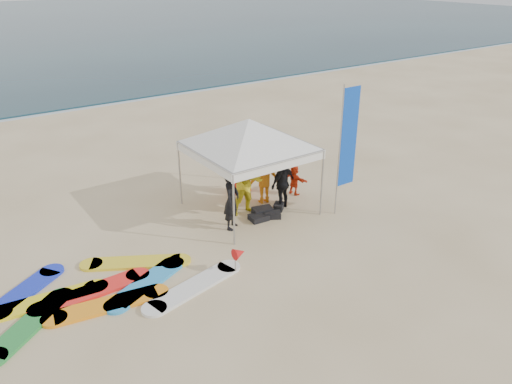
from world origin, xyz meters
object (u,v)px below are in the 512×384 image
Objects in this scene: canopy_tent at (249,119)px; person_black_a at (232,200)px; person_orange_b at (241,168)px; surfboard_spread at (98,293)px; feather_flag at (348,139)px; person_black_b at (283,183)px; person_yellow at (248,184)px; person_seated at (294,180)px; marker_pennant at (239,253)px; person_orange_a at (264,177)px.

person_black_a is at bearing -146.91° from canopy_tent.
surfboard_spread is at bearing 39.22° from person_orange_b.
surfboard_spread is at bearing 179.12° from feather_flag.
person_black_b is at bearing -29.86° from canopy_tent.
person_black_a is 0.91× the size of person_yellow.
feather_flag is (2.13, -1.66, -0.52)m from canopy_tent.
person_black_a is at bearing -143.52° from person_yellow.
person_orange_b is at bearing -87.19° from person_black_b.
person_yellow is 1.09× the size of person_orange_b.
person_seated is 2.83m from canopy_tent.
marker_pennant is (-2.87, -2.09, -0.29)m from person_black_b.
marker_pennant is at bearing -18.64° from surfboard_spread.
person_orange_a is 0.68m from person_black_b.
person_orange_b is at bearing 71.27° from person_yellow.
person_seated is at bearing 15.27° from person_yellow.
person_seated is (1.11, -0.09, -0.33)m from person_orange_a.
person_orange_b reaches higher than person_orange_a.
person_orange_b is 1.77× the size of person_seated.
person_orange_a is 2.75m from feather_flag.
feather_flag is 4.59m from marker_pennant.
marker_pennant reaches higher than surfboard_spread.
person_seated is at bearing -174.67° from person_orange_a.
person_orange_a is 0.43× the size of feather_flag.
person_black_b is 1.67× the size of person_seated.
feather_flag is at bearing 135.35° from person_orange_b.
person_black_a is 0.44× the size of feather_flag.
person_yellow is 0.44× the size of canopy_tent.
canopy_tent is (1.03, 0.67, 1.89)m from person_black_a.
person_black_b is 6.05m from surfboard_spread.
person_orange_b reaches higher than marker_pennant.
person_seated is at bearing -24.15° from person_black_a.
person_orange_b is (1.47, 1.75, 0.01)m from person_black_a.
person_black_a is at bearing 62.24° from marker_pennant.
person_yellow is 3.03m from feather_flag.
person_orange_a is (1.65, 0.83, -0.02)m from person_black_a.
surfboard_spread is (-5.90, -1.07, -0.75)m from person_black_b.
person_orange_b is 0.30× the size of surfboard_spread.
person_orange_b reaches higher than surfboard_spread.
marker_pennant is (-3.76, -2.63, 0.02)m from person_seated.
person_orange_a is 0.39× the size of canopy_tent.
person_black_a is 0.98× the size of person_orange_b.
marker_pennant is 0.11× the size of surfboard_spread.
canopy_tent is at bearing 54.30° from person_yellow.
person_black_b is 2.25m from feather_flag.
person_yellow reaches higher than person_black_a.
person_black_a is 0.40× the size of canopy_tent.
person_yellow reaches higher than person_seated.
person_seated is at bearing 103.26° from feather_flag.
person_black_a is 2.29m from person_orange_b.
person_orange_a is at bearing -12.38° from person_black_a.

